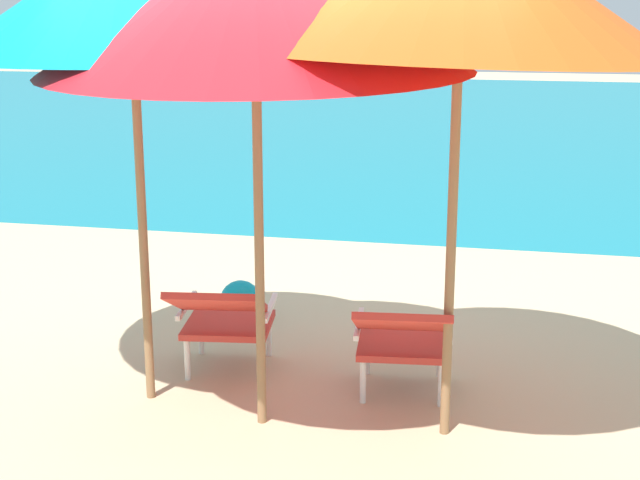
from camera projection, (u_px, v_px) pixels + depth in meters
ground_plane at (393, 224)px, 9.41m from camera, size 40.00×40.00×0.00m
ocean_band at (452, 121)px, 17.21m from camera, size 40.00×18.00×0.01m
lounge_chair_left at (223, 315)px, 5.52m from camera, size 0.65×0.94×0.68m
lounge_chair_right at (403, 335)px, 5.20m from camera, size 0.62×0.92×0.68m
beach_umbrella_center at (255, 1)px, 4.48m from camera, size 2.37×2.39×2.59m
beach_ball at (240, 301)px, 6.58m from camera, size 0.30×0.30×0.30m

